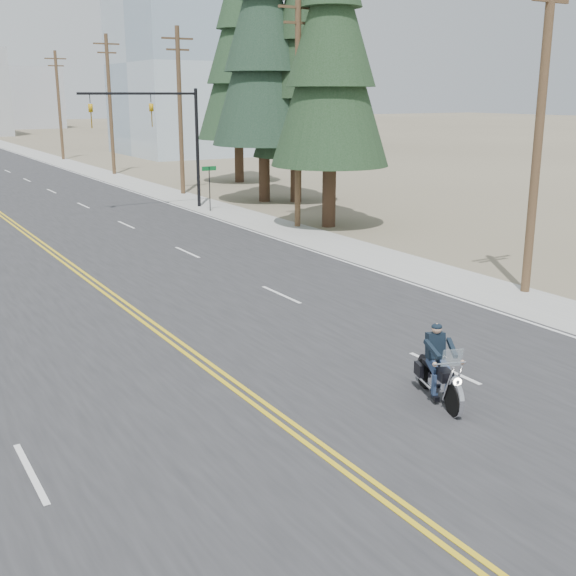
% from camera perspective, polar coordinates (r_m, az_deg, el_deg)
% --- Properties ---
extents(ground_plane, '(400.00, 400.00, 0.00)m').
position_cam_1_polar(ground_plane, '(12.86, 7.86, -16.20)').
color(ground_plane, '#776D56').
rests_on(ground_plane, ground).
extents(sidewalk_right, '(3.00, 200.00, 0.01)m').
position_cam_1_polar(sidewalk_right, '(80.89, -18.02, 9.61)').
color(sidewalk_right, '#A5A5A0').
rests_on(sidewalk_right, ground).
extents(traffic_mast_right, '(7.10, 0.26, 7.00)m').
position_cam_1_polar(traffic_mast_right, '(43.55, -9.72, 12.59)').
color(traffic_mast_right, black).
rests_on(traffic_mast_right, ground).
extents(street_sign, '(0.90, 0.06, 2.62)m').
position_cam_1_polar(street_sign, '(42.67, -6.23, 8.44)').
color(street_sign, black).
rests_on(street_sign, ground).
extents(utility_pole_a, '(2.20, 0.30, 11.00)m').
position_cam_1_polar(utility_pole_a, '(25.58, 19.27, 12.19)').
color(utility_pole_a, brown).
rests_on(utility_pole_a, ground).
extents(utility_pole_b, '(2.20, 0.30, 11.50)m').
position_cam_1_polar(utility_pole_b, '(37.04, 0.79, 14.02)').
color(utility_pole_b, brown).
rests_on(utility_pole_b, ground).
extents(utility_pole_c, '(2.20, 0.30, 11.00)m').
position_cam_1_polar(utility_pole_c, '(50.41, -8.53, 13.84)').
color(utility_pole_c, brown).
rests_on(utility_pole_c, ground).
extents(utility_pole_d, '(2.20, 0.30, 11.50)m').
position_cam_1_polar(utility_pole_d, '(64.49, -13.89, 14.03)').
color(utility_pole_d, brown).
rests_on(utility_pole_d, ground).
extents(utility_pole_e, '(2.20, 0.30, 11.00)m').
position_cam_1_polar(utility_pole_e, '(80.85, -17.64, 13.71)').
color(utility_pole_e, brown).
rests_on(utility_pole_e, ground).
extents(glass_building, '(24.00, 16.00, 20.00)m').
position_cam_1_polar(glass_building, '(87.70, -4.87, 17.18)').
color(glass_building, '#9EB5CC').
rests_on(glass_building, ground).
extents(haze_bldg_c, '(16.00, 12.00, 18.00)m').
position_cam_1_polar(haze_bldg_c, '(127.48, -9.84, 15.89)').
color(haze_bldg_c, '#B7BCC6').
rests_on(haze_bldg_c, ground).
extents(haze_bldg_e, '(14.00, 14.00, 12.00)m').
position_cam_1_polar(haze_bldg_e, '(161.66, -20.31, 13.91)').
color(haze_bldg_e, '#B7BCC6').
rests_on(haze_bldg_e, ground).
extents(motorcyclist, '(1.62, 2.40, 1.73)m').
position_cam_1_polar(motorcyclist, '(16.38, 11.94, -5.95)').
color(motorcyclist, black).
rests_on(motorcyclist, ground).
extents(conifer_near, '(5.95, 5.95, 15.76)m').
position_cam_1_polar(conifer_near, '(37.22, 3.44, 18.72)').
color(conifer_near, '#382619').
rests_on(conifer_near, ground).
extents(conifer_mid, '(5.42, 5.42, 14.44)m').
position_cam_1_polar(conifer_mid, '(46.04, 0.66, 17.09)').
color(conifer_mid, '#382619').
rests_on(conifer_mid, ground).
extents(conifer_tall, '(6.47, 6.47, 17.97)m').
position_cam_1_polar(conifer_tall, '(46.43, -1.98, 19.57)').
color(conifer_tall, '#382619').
rests_on(conifer_tall, ground).
extents(conifer_far, '(6.24, 6.24, 16.72)m').
position_cam_1_polar(conifer_far, '(57.03, -4.03, 17.97)').
color(conifer_far, '#382619').
rests_on(conifer_far, ground).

